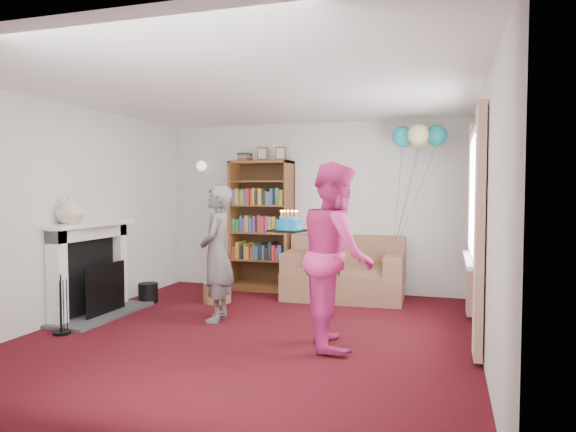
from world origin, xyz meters
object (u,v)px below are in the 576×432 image
(sofa, at_px, (344,275))
(person_striped, at_px, (217,253))
(bookcase, at_px, (262,227))
(person_magenta, at_px, (336,254))
(birthday_cake, at_px, (289,225))

(sofa, distance_m, person_striped, 2.07)
(bookcase, bearing_deg, person_magenta, -55.60)
(sofa, xyz_separation_m, person_magenta, (0.34, -2.16, 0.56))
(person_striped, bearing_deg, sofa, 132.10)
(sofa, relative_size, person_striped, 1.04)
(person_striped, relative_size, birthday_cake, 4.54)
(birthday_cake, bearing_deg, sofa, 83.04)
(bookcase, bearing_deg, birthday_cake, -62.92)
(sofa, height_order, birthday_cake, birthday_cake)
(bookcase, xyz_separation_m, sofa, (1.30, -0.23, -0.62))
(person_magenta, bearing_deg, bookcase, 15.06)
(sofa, xyz_separation_m, person_striped, (-1.17, -1.64, 0.45))
(sofa, bearing_deg, person_magenta, -82.79)
(person_magenta, distance_m, birthday_cake, 0.69)
(bookcase, xyz_separation_m, person_magenta, (1.64, -2.40, -0.06))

